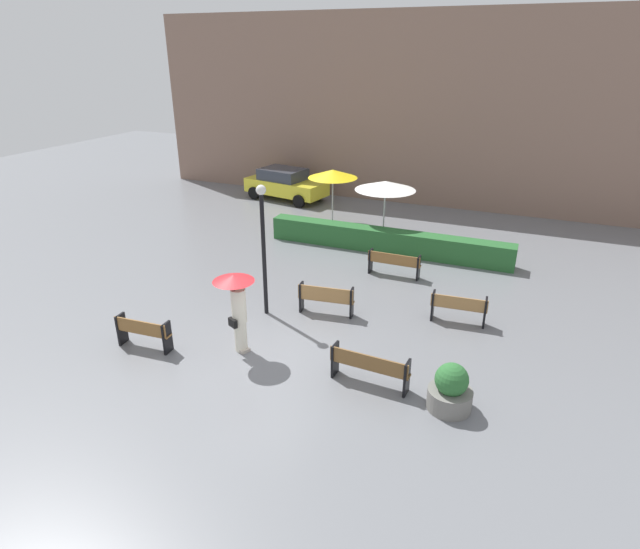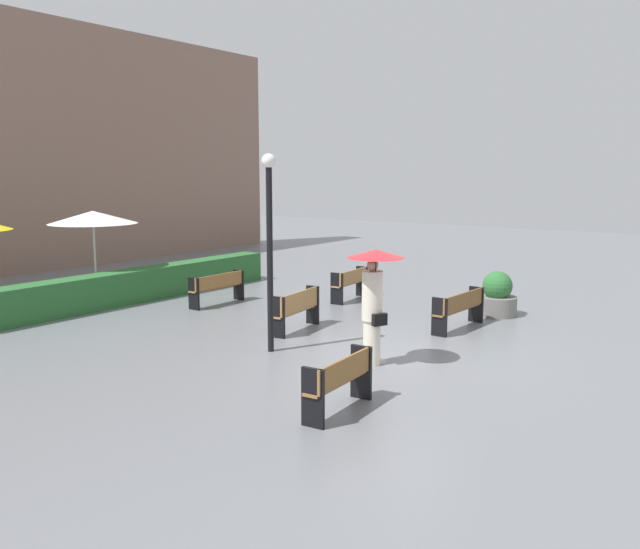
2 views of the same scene
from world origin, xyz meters
The scene contains 11 objects.
ground_plane centered at (0.00, 0.00, 0.00)m, with size 60.00×60.00×0.00m, color slate.
bench_mid_center centered at (0.65, 2.73, 0.53)m, with size 1.67×0.53×0.90m.
bench_near_left centered at (-2.99, -0.88, 0.51)m, with size 1.54×0.45×0.85m.
bench_near_right centered at (2.92, -0.15, 0.51)m, with size 1.91×0.45×0.85m.
bench_back_row centered at (1.72, 6.24, 0.51)m, with size 1.81×0.36×0.84m.
bench_far_right centered at (4.31, 3.70, 0.51)m, with size 1.58×0.48×0.86m.
pedestrian_with_umbrella centered at (-0.63, -0.01, 1.42)m, with size 1.04×1.04×2.16m.
planter_pot centered at (4.80, -0.29, 0.47)m, with size 0.97×0.97×1.10m.
lamp_post centered at (-1.01, 2.12, 2.37)m, with size 0.28×0.28×3.87m.
patio_umbrella_white centered at (0.34, 9.59, 2.28)m, with size 2.40×2.40×2.46m.
hedge_strip centered at (0.84, 8.40, 0.44)m, with size 9.41×0.70×0.88m, color #28602D.
Camera 2 is at (-10.75, -6.11, 3.53)m, focal length 37.11 mm.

